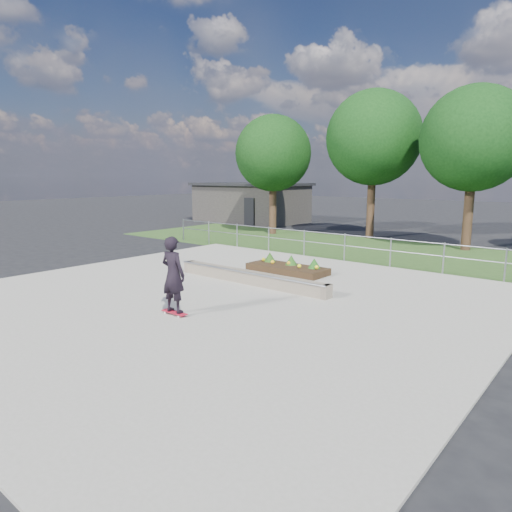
{
  "coord_description": "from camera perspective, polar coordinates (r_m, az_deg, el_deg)",
  "views": [
    {
      "loc": [
        9.1,
        -9.22,
        3.57
      ],
      "look_at": [
        0.2,
        1.5,
        1.1
      ],
      "focal_mm": 32.0,
      "sensor_mm": 36.0,
      "label": 1
    }
  ],
  "objects": [
    {
      "name": "planter_bed",
      "position": [
        16.77,
        4.01,
        -1.41
      ],
      "size": [
        3.0,
        1.2,
        0.61
      ],
      "color": "black",
      "rests_on": "concrete_slab"
    },
    {
      "name": "ground",
      "position": [
        13.44,
        -4.77,
        -5.39
      ],
      "size": [
        120.0,
        120.0,
        0.0
      ],
      "primitive_type": "plane",
      "color": "black",
      "rests_on": "ground"
    },
    {
      "name": "grass_verge",
      "position": [
        22.46,
        15.26,
        0.57
      ],
      "size": [
        30.0,
        8.0,
        0.02
      ],
      "primitive_type": "cube",
      "color": "#28441B",
      "rests_on": "ground"
    },
    {
      "name": "tree_mid_right",
      "position": [
        24.07,
        25.61,
        13.05
      ],
      "size": [
        4.9,
        4.9,
        7.7
      ],
      "color": "black",
      "rests_on": "ground"
    },
    {
      "name": "skateboarder",
      "position": [
        11.63,
        -10.31,
        -2.33
      ],
      "size": [
        0.8,
        0.53,
        2.03
      ],
      "color": "silver",
      "rests_on": "concrete_slab"
    },
    {
      "name": "concrete_slab",
      "position": [
        13.43,
        -4.77,
        -5.27
      ],
      "size": [
        15.0,
        15.0,
        0.06
      ],
      "primitive_type": "cube",
      "color": "gray",
      "rests_on": "ground"
    },
    {
      "name": "tree_mid_left",
      "position": [
        26.93,
        14.5,
        14.08
      ],
      "size": [
        5.25,
        5.25,
        8.25
      ],
      "color": "black",
      "rests_on": "ground"
    },
    {
      "name": "tree_far_left",
      "position": [
        28.07,
        2.16,
        12.67
      ],
      "size": [
        4.55,
        4.55,
        7.15
      ],
      "color": "#321E14",
      "rests_on": "ground"
    },
    {
      "name": "building",
      "position": [
        35.75,
        -0.64,
        6.75
      ],
      "size": [
        8.4,
        5.4,
        3.0
      ],
      "color": "#2A2725",
      "rests_on": "ground"
    },
    {
      "name": "grind_ledge",
      "position": [
        14.98,
        -0.78,
        -2.69
      ],
      "size": [
        6.0,
        0.44,
        0.43
      ],
      "color": "#6B5F4F",
      "rests_on": "concrete_slab"
    },
    {
      "name": "fence",
      "position": [
        19.24,
        11.02,
        1.5
      ],
      "size": [
        20.06,
        0.06,
        1.2
      ],
      "color": "gray",
      "rests_on": "ground"
    }
  ]
}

